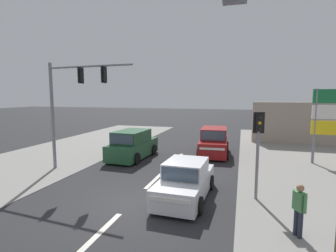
% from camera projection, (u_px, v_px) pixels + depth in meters
% --- Properties ---
extents(ground_plane, '(140.00, 140.00, 0.00)m').
position_uv_depth(ground_plane, '(129.00, 205.00, 10.11)').
color(ground_plane, '#28282B').
extents(lane_dash_near, '(0.20, 2.40, 0.01)m').
position_uv_depth(lane_dash_near, '(102.00, 230.00, 8.20)').
color(lane_dash_near, silver).
rests_on(lane_dash_near, ground).
extents(lane_dash_mid, '(0.20, 2.40, 0.01)m').
position_uv_depth(lane_dash_mid, '(154.00, 181.00, 12.98)').
color(lane_dash_mid, silver).
rests_on(lane_dash_mid, ground).
extents(lane_dash_far, '(0.20, 2.40, 0.01)m').
position_uv_depth(lane_dash_far, '(178.00, 158.00, 17.75)').
color(lane_dash_far, silver).
rests_on(lane_dash_far, ground).
extents(kerb_left_verge, '(8.00, 40.00, 0.02)m').
position_uv_depth(kerb_left_verge, '(30.00, 163.00, 16.24)').
color(kerb_left_verge, gray).
rests_on(kerb_left_verge, ground).
extents(traffic_signal_mast, '(5.27, 0.65, 6.00)m').
position_uv_depth(traffic_signal_mast, '(70.00, 96.00, 14.23)').
color(traffic_signal_mast, slate).
rests_on(traffic_signal_mast, ground).
extents(pedestal_signal_right_kerb, '(0.44, 0.31, 3.56)m').
position_uv_depth(pedestal_signal_right_kerb, '(258.00, 141.00, 10.39)').
color(pedestal_signal_right_kerb, slate).
rests_on(pedestal_signal_right_kerb, ground).
extents(shopping_plaza_sign, '(2.10, 0.16, 4.60)m').
position_uv_depth(shopping_plaza_sign, '(331.00, 116.00, 15.67)').
color(shopping_plaza_sign, slate).
rests_on(shopping_plaza_sign, ground).
extents(shopfront_wall_far, '(12.00, 1.00, 3.60)m').
position_uv_depth(shopfront_wall_far, '(326.00, 124.00, 22.19)').
color(shopfront_wall_far, '#A39384').
rests_on(shopfront_wall_far, ground).
extents(suv_kerbside_parked, '(2.26, 4.63, 1.90)m').
position_uv_depth(suv_kerbside_parked, '(214.00, 142.00, 18.65)').
color(suv_kerbside_parked, maroon).
rests_on(suv_kerbside_parked, ground).
extents(suv_crossing_left, '(2.23, 4.62, 1.90)m').
position_uv_depth(suv_crossing_left, '(133.00, 145.00, 17.47)').
color(suv_crossing_left, '#235633').
rests_on(suv_crossing_left, ground).
extents(sedan_oncoming_near, '(2.02, 4.30, 1.56)m').
position_uv_depth(sedan_oncoming_near, '(186.00, 181.00, 10.76)').
color(sedan_oncoming_near, silver).
rests_on(sedan_oncoming_near, ground).
extents(pedestrian_at_kerb, '(0.36, 0.51, 1.63)m').
position_uv_depth(pedestrian_at_kerb, '(299.00, 207.00, 7.72)').
color(pedestrian_at_kerb, '#232838').
rests_on(pedestrian_at_kerb, ground).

